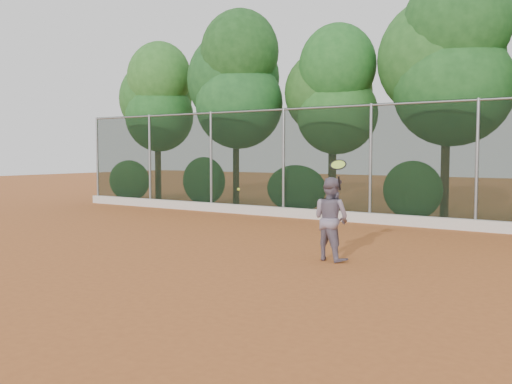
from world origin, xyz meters
The scene contains 7 objects.
ground centered at (0.00, 0.00, 0.00)m, with size 80.00×80.00×0.00m, color #A95927.
concrete_curb centered at (0.00, 6.82, 0.15)m, with size 24.00×0.20×0.30m, color silver.
tennis_player centered at (1.73, 1.03, 0.80)m, with size 0.78×0.61×1.60m, color slate.
chainlink_fence centered at (0.00, 7.00, 1.86)m, with size 24.09×0.09×3.50m.
foliage_backdrop centered at (-0.55, 8.98, 4.40)m, with size 23.70×3.63×7.55m.
tennis_racket centered at (1.95, 0.86, 1.80)m, with size 0.37×0.34×0.59m.
tennis_ball_in_flight centered at (-0.46, 1.02, 1.29)m, with size 0.06×0.06×0.06m.
Camera 1 is at (6.64, -8.77, 2.08)m, focal length 40.00 mm.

